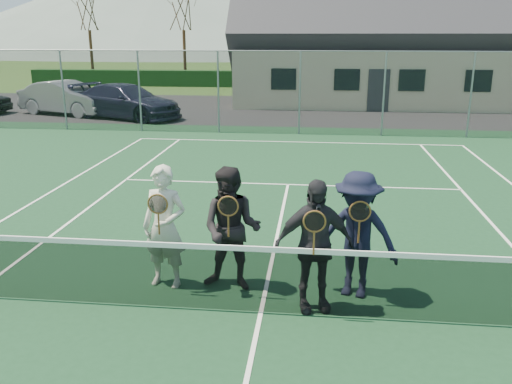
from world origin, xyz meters
TOP-DOWN VIEW (x-y plane):
  - ground at (0.00, 20.00)m, footprint 220.00×220.00m
  - court_surface at (0.00, 0.00)m, footprint 30.00×30.00m
  - tarmac_carpark at (-4.00, 20.00)m, footprint 40.00×12.00m
  - hedge_row at (0.00, 32.00)m, footprint 40.00×1.20m
  - hill_west at (-25.00, 95.00)m, footprint 110.00×110.00m
  - car_b at (-10.78, 17.45)m, footprint 4.88×2.98m
  - car_c at (-7.66, 16.63)m, footprint 5.54×3.83m
  - court_markings at (0.00, 0.00)m, footprint 11.03×23.83m
  - tennis_net at (0.00, 0.00)m, footprint 11.68×0.08m
  - perimeter_fence at (0.00, 13.50)m, footprint 30.07×0.07m
  - clubhouse at (4.00, 24.00)m, footprint 15.60×8.20m
  - tree_a at (-16.00, 33.00)m, footprint 3.20×3.20m
  - tree_b at (-9.00, 33.00)m, footprint 3.20×3.20m
  - tree_c at (2.00, 33.00)m, footprint 3.20×3.20m
  - player_a at (-1.46, 0.69)m, footprint 0.71×0.55m
  - player_b at (-0.49, 0.71)m, footprint 0.95×0.79m
  - player_c at (0.67, 0.22)m, footprint 1.13×0.69m
  - player_d at (1.26, 0.68)m, footprint 1.31×0.97m

SIDE VIEW (x-z plane):
  - ground at x=0.00m, z-range 0.00..0.00m
  - tarmac_carpark at x=-4.00m, z-range 0.00..0.01m
  - court_surface at x=0.00m, z-range 0.00..0.02m
  - court_markings at x=0.00m, z-range 0.02..0.03m
  - tennis_net at x=0.00m, z-range -0.01..1.09m
  - hedge_row at x=0.00m, z-range 0.00..1.10m
  - car_c at x=-7.66m, z-range 0.00..1.49m
  - car_b at x=-10.78m, z-range 0.00..1.52m
  - player_d at x=1.26m, z-range 0.02..1.82m
  - player_b at x=-0.49m, z-range 0.02..1.82m
  - player_c at x=0.67m, z-range 0.02..1.82m
  - player_a at x=-1.46m, z-range 0.02..1.82m
  - perimeter_fence at x=0.00m, z-range 0.01..3.03m
  - clubhouse at x=4.00m, z-range 0.14..7.84m
  - tree_a at x=-16.00m, z-range 1.91..9.68m
  - tree_b at x=-9.00m, z-range 1.91..9.68m
  - tree_c at x=2.00m, z-range 1.91..9.68m
  - hill_west at x=-25.00m, z-range 0.00..18.00m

